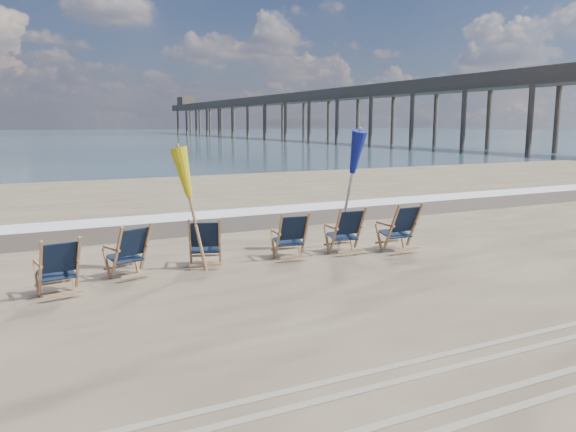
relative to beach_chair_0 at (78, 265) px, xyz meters
name	(u,v)px	position (x,y,z in m)	size (l,w,h in m)	color
ocean	(29,135)	(3.62, 126.06, -0.46)	(400.00, 400.00, 0.00)	#3A5461
surf_foam	(190,216)	(3.62, 6.36, -0.46)	(200.00, 1.40, 0.01)	silver
wet_sand_strip	(208,224)	(3.62, 4.86, -0.46)	(200.00, 2.60, 0.00)	#42362A
tire_tracks	(503,371)	(3.62, -4.74, -0.46)	(80.00, 1.30, 0.01)	gray
beach_chair_0	(78,265)	(0.00, 0.00, 0.00)	(0.59, 0.67, 0.93)	black
beach_chair_1	(146,249)	(1.14, 0.64, 0.00)	(0.60, 0.67, 0.94)	black
beach_chair_2	(220,243)	(2.43, 0.58, 0.00)	(0.59, 0.67, 0.93)	black
beach_chair_3	(305,235)	(4.09, 0.47, 0.00)	(0.60, 0.67, 0.93)	black
beach_chair_4	(360,230)	(5.29, 0.41, 0.02)	(0.62, 0.69, 0.96)	black
beach_chair_5	(415,227)	(6.36, 0.08, 0.05)	(0.65, 0.73, 1.02)	black
umbrella_yellow	(193,177)	(1.98, 0.62, 1.17)	(0.30, 0.30, 2.16)	#AC794D
umbrella_blue	(349,156)	(5.29, 0.88, 1.44)	(0.30, 0.30, 2.45)	#A5A5AD
fishing_pier	(300,110)	(41.62, 72.06, 4.19)	(4.40, 140.00, 9.30)	brown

